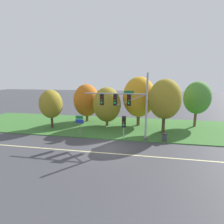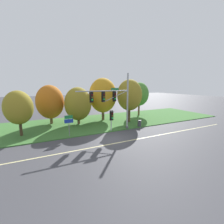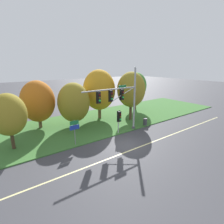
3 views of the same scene
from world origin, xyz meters
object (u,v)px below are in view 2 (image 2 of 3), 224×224
at_px(tree_right_far, 139,94).
at_px(tree_behind_signpost, 78,104).
at_px(tree_mid_verge, 103,95).
at_px(pedestrian_signal_near_kerb, 112,117).
at_px(trash_bin, 139,123).
at_px(route_sign_post, 69,122).
at_px(tree_left_of_mast, 50,102).
at_px(tree_tall_centre, 129,95).
at_px(tree_nearest_road, 18,108).
at_px(traffic_signal_mast, 113,99).

bearing_deg(tree_right_far, tree_behind_signpost, -171.39).
xyz_separation_m(tree_mid_verge, tree_right_far, (8.24, 0.85, -0.04)).
bearing_deg(pedestrian_signal_near_kerb, tree_right_far, 37.44).
bearing_deg(tree_right_far, trash_bin, -125.04).
relative_size(pedestrian_signal_near_kerb, tree_mid_verge, 0.38).
bearing_deg(tree_mid_verge, tree_right_far, 5.88).
height_order(route_sign_post, tree_behind_signpost, tree_behind_signpost).
bearing_deg(tree_left_of_mast, trash_bin, -32.74).
height_order(pedestrian_signal_near_kerb, tree_tall_centre, tree_tall_centre).
relative_size(tree_nearest_road, tree_right_far, 0.83).
bearing_deg(trash_bin, tree_behind_signpost, 145.68).
height_order(route_sign_post, tree_mid_verge, tree_mid_verge).
bearing_deg(tree_nearest_road, tree_tall_centre, 0.78).
xyz_separation_m(traffic_signal_mast, pedestrian_signal_near_kerb, (-0.34, -0.19, -2.28)).
height_order(traffic_signal_mast, pedestrian_signal_near_kerb, traffic_signal_mast).
bearing_deg(tree_left_of_mast, tree_behind_signpost, -29.37).
xyz_separation_m(pedestrian_signal_near_kerb, tree_right_far, (9.70, 7.43, 2.28)).
relative_size(pedestrian_signal_near_kerb, trash_bin, 2.96).
xyz_separation_m(tree_nearest_road, tree_mid_verge, (12.16, 3.50, 0.85)).
bearing_deg(tree_left_of_mast, tree_tall_centre, -20.36).
distance_m(tree_mid_verge, tree_tall_centre, 4.67).
distance_m(tree_nearest_road, tree_right_far, 20.87).
distance_m(tree_left_of_mast, tree_right_far, 16.68).
relative_size(route_sign_post, tree_left_of_mast, 0.43).
distance_m(route_sign_post, tree_nearest_road, 6.14).
bearing_deg(pedestrian_signal_near_kerb, tree_mid_verge, 77.50).
xyz_separation_m(traffic_signal_mast, tree_right_far, (9.36, 7.24, -0.01)).
xyz_separation_m(pedestrian_signal_near_kerb, tree_nearest_road, (-10.70, 3.09, 1.47)).
height_order(tree_nearest_road, tree_tall_centre, tree_tall_centre).
bearing_deg(tree_left_of_mast, traffic_signal_mast, -45.62).
bearing_deg(tree_nearest_road, tree_behind_signpost, 17.59).
xyz_separation_m(route_sign_post, tree_behind_signpost, (2.35, 5.16, 1.42)).
bearing_deg(tree_mid_verge, route_sign_post, -137.94).
relative_size(tree_right_far, trash_bin, 7.07).
bearing_deg(route_sign_post, tree_mid_verge, 42.06).
xyz_separation_m(pedestrian_signal_near_kerb, tree_behind_signpost, (-3.12, 5.49, 1.23)).
distance_m(pedestrian_signal_near_kerb, route_sign_post, 5.48).
height_order(pedestrian_signal_near_kerb, tree_left_of_mast, tree_left_of_mast).
xyz_separation_m(pedestrian_signal_near_kerb, tree_left_of_mast, (-6.96, 7.65, 1.49)).
relative_size(traffic_signal_mast, tree_right_far, 1.16).
relative_size(traffic_signal_mast, tree_nearest_road, 1.40).
bearing_deg(pedestrian_signal_near_kerb, tree_left_of_mast, 132.30).
height_order(traffic_signal_mast, tree_right_far, traffic_signal_mast).
distance_m(traffic_signal_mast, tree_mid_verge, 6.49).
relative_size(route_sign_post, tree_nearest_road, 0.48).
bearing_deg(route_sign_post, tree_left_of_mast, 101.54).
bearing_deg(traffic_signal_mast, tree_left_of_mast, 134.38).
bearing_deg(tree_mid_verge, tree_nearest_road, -163.96).
height_order(tree_behind_signpost, trash_bin, tree_behind_signpost).
bearing_deg(tree_mid_verge, tree_tall_centre, -44.72).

